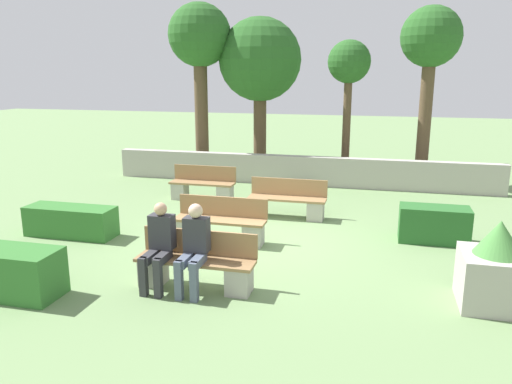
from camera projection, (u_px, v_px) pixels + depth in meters
ground_plane at (255, 242)px, 9.94m from camera, size 60.00×60.00×0.00m
perimeter_wall at (299, 170)px, 14.85m from camera, size 11.45×0.30×0.87m
bench_front at (196, 267)px, 7.78m from camera, size 1.88×0.49×0.88m
bench_left_side at (220, 225)px, 9.87m from camera, size 1.83×0.49×0.88m
bench_right_side at (287, 203)px, 11.54m from camera, size 1.80×0.49×0.88m
bench_back at (203, 187)px, 13.13m from camera, size 1.72×0.49×0.88m
person_seated_man at (194, 244)px, 7.54m from camera, size 0.38×0.63×1.37m
person_seated_woman at (159, 242)px, 7.68m from camera, size 0.38×0.63×1.35m
hedge_block_near_left at (434, 224)px, 9.88m from camera, size 1.34×0.61×0.71m
hedge_block_near_right at (71, 221)px, 10.26m from camera, size 1.86×0.62×0.62m
hedge_block_mid_left at (15, 273)px, 7.50m from camera, size 1.38×0.70×0.73m
planter_corner_left at (496, 270)px, 7.13m from camera, size 0.96×0.96×1.28m
tree_leftmost at (200, 42)px, 15.58m from camera, size 1.97×1.97×5.40m
tree_center_left at (260, 61)px, 15.92m from camera, size 2.65×2.65×5.00m
tree_center_right at (349, 67)px, 14.98m from camera, size 1.29×1.29×4.24m
tree_rightmost at (431, 45)px, 14.20m from camera, size 1.72×1.72×5.13m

